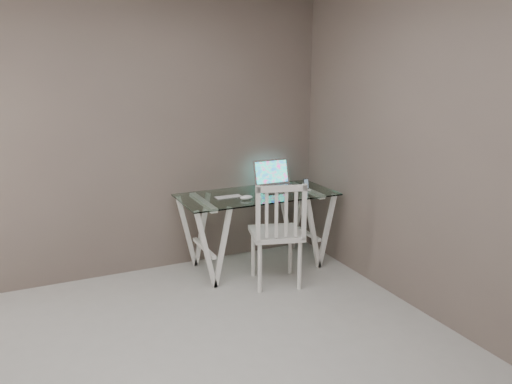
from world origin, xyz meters
The scene contains 7 objects.
room centered at (-0.06, 0.02, 1.72)m, with size 4.50×4.52×2.71m.
desk centered at (1.18, 1.85, 0.38)m, with size 1.50×0.70×0.75m.
chair centered at (1.16, 1.36, 0.54)m, with size 0.55×0.55×0.97m.
laptop centered at (1.47, 2.01, 0.81)m, with size 0.39×0.34×0.27m.
keyboard centered at (0.89, 1.85, 0.75)m, with size 0.26×0.11×0.01m, color silver.
mouse centered at (1.01, 1.71, 0.77)m, with size 0.12×0.07×0.04m, color white.
phone_dock centered at (1.69, 1.78, 0.78)m, with size 0.06×0.06×0.12m.
Camera 1 is at (-0.79, -2.36, 1.94)m, focal length 35.00 mm.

